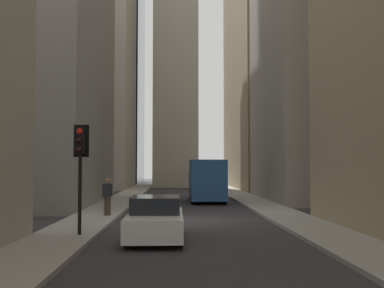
{
  "coord_description": "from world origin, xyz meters",
  "views": [
    {
      "loc": [
        -20.54,
        0.77,
        2.42
      ],
      "look_at": [
        9.81,
        -0.37,
        3.89
      ],
      "focal_mm": 43.13,
      "sensor_mm": 36.0,
      "label": 1
    }
  ],
  "objects_px": {
    "delivery_truck": "(206,180)",
    "sedan_white": "(156,219)",
    "pedestrian": "(107,195)",
    "traffic_light_foreground": "(80,153)"
  },
  "relations": [
    {
      "from": "delivery_truck",
      "to": "traffic_light_foreground",
      "type": "height_order",
      "value": "traffic_light_foreground"
    },
    {
      "from": "traffic_light_foreground",
      "to": "pedestrian",
      "type": "xyz_separation_m",
      "value": [
        6.02,
        -0.05,
        -1.76
      ]
    },
    {
      "from": "traffic_light_foreground",
      "to": "pedestrian",
      "type": "relative_size",
      "value": 2.13
    },
    {
      "from": "delivery_truck",
      "to": "sedan_white",
      "type": "distance_m",
      "value": 16.53
    },
    {
      "from": "pedestrian",
      "to": "traffic_light_foreground",
      "type": "bearing_deg",
      "value": 179.53
    },
    {
      "from": "traffic_light_foreground",
      "to": "sedan_white",
      "type": "bearing_deg",
      "value": -95.77
    },
    {
      "from": "sedan_white",
      "to": "pedestrian",
      "type": "xyz_separation_m",
      "value": [
        6.28,
        2.5,
        0.43
      ]
    },
    {
      "from": "delivery_truck",
      "to": "traffic_light_foreground",
      "type": "distance_m",
      "value": 16.94
    },
    {
      "from": "delivery_truck",
      "to": "pedestrian",
      "type": "distance_m",
      "value": 11.32
    },
    {
      "from": "delivery_truck",
      "to": "sedan_white",
      "type": "xyz_separation_m",
      "value": [
        -16.28,
        2.8,
        -0.8
      ]
    }
  ]
}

